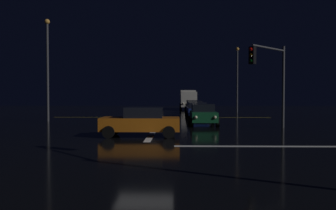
{
  "coord_description": "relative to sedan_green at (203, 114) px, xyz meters",
  "views": [
    {
      "loc": [
        1.33,
        -14.83,
        2.18
      ],
      "look_at": [
        0.78,
        11.89,
        1.47
      ],
      "focal_mm": 36.75,
      "sensor_mm": 36.0,
      "label": 1
    }
  ],
  "objects": [
    {
      "name": "streetlamp_left_near",
      "position": [
        -12.8,
        3.14,
        4.19
      ],
      "size": [
        0.44,
        0.44,
        8.62
      ],
      "color": "#424247",
      "rests_on": "ground"
    },
    {
      "name": "sedan_black",
      "position": [
        0.34,
        23.24,
        0.0
      ],
      "size": [
        2.02,
        4.33,
        1.57
      ],
      "color": "black",
      "rests_on": "ground"
    },
    {
      "name": "sedan_blue",
      "position": [
        0.0,
        6.39,
        0.0
      ],
      "size": [
        2.02,
        4.33,
        1.57
      ],
      "color": "navy",
      "rests_on": "ground"
    },
    {
      "name": "box_truck",
      "position": [
        0.04,
        30.13,
        0.91
      ],
      "size": [
        2.68,
        8.28,
        3.08
      ],
      "color": "beige",
      "rests_on": "ground"
    },
    {
      "name": "stop_line_north",
      "position": [
        -3.41,
        -2.46,
        -0.8
      ],
      "size": [
        0.35,
        14.21,
        0.01
      ],
      "color": "white",
      "rests_on": "ground"
    },
    {
      "name": "traffic_signal_ne",
      "position": [
        4.06,
        -3.29,
        3.03
      ],
      "size": [
        3.03,
        3.03,
        5.54
      ],
      "color": "#4C4C51",
      "rests_on": "ground"
    },
    {
      "name": "ground",
      "position": [
        -3.41,
        -10.75,
        -0.85
      ],
      "size": [
        120.0,
        120.0,
        0.1
      ],
      "primitive_type": "cube",
      "color": "black"
    },
    {
      "name": "sedan_gray",
      "position": [
        0.07,
        11.61,
        0.0
      ],
      "size": [
        2.02,
        4.33,
        1.57
      ],
      "color": "slate",
      "rests_on": "ground"
    },
    {
      "name": "streetlamp_right_far",
      "position": [
        5.99,
        19.14,
        4.11
      ],
      "size": [
        0.44,
        0.44,
        8.45
      ],
      "color": "#424247",
      "rests_on": "ground"
    },
    {
      "name": "centre_line_ns",
      "position": [
        -3.41,
        9.14,
        -0.8
      ],
      "size": [
        22.0,
        0.15,
        0.01
      ],
      "color": "yellow",
      "rests_on": "ground"
    },
    {
      "name": "sedan_green",
      "position": [
        0.0,
        0.0,
        0.0
      ],
      "size": [
        2.02,
        4.33,
        1.57
      ],
      "color": "#14512D",
      "rests_on": "ground"
    },
    {
      "name": "sedan_white",
      "position": [
        0.42,
        17.35,
        0.0
      ],
      "size": [
        2.02,
        4.33,
        1.57
      ],
      "color": "silver",
      "rests_on": "ground"
    },
    {
      "name": "sedan_orange_crossing",
      "position": [
        -3.9,
        -7.2,
        0.0
      ],
      "size": [
        4.33,
        2.02,
        1.57
      ],
      "color": "#C66014",
      "rests_on": "ground"
    }
  ]
}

